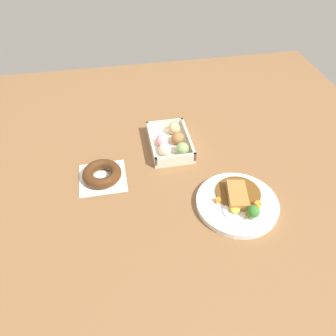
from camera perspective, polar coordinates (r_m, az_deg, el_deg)
The scene contains 4 objects.
ground_plane at distance 1.03m, azimuth 1.47°, elevation -2.01°, with size 1.60×1.60×0.00m, color brown.
curry_plate at distance 0.97m, azimuth 11.88°, elevation -5.79°, with size 0.24×0.24×0.06m.
donut_box at distance 1.13m, azimuth 0.50°, elevation 4.42°, with size 0.20×0.13×0.06m.
chocolate_ring_donut at distance 1.04m, azimuth -11.27°, elevation -1.01°, with size 0.14×0.14×0.04m.
Camera 1 is at (-0.71, 0.16, 0.74)m, focal length 35.46 mm.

